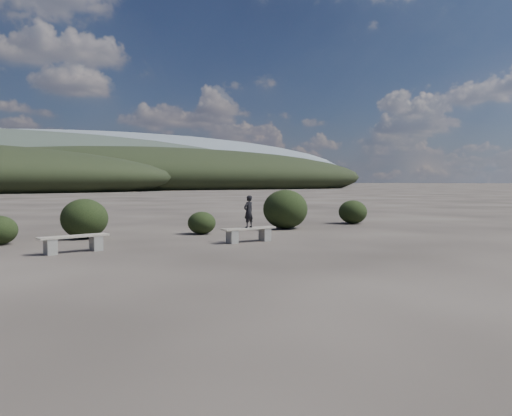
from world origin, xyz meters
TOP-DOWN VIEW (x-y plane):
  - ground at (0.00, 0.00)m, footprint 1200.00×1200.00m
  - bench_left at (-3.43, 5.36)m, footprint 1.77×0.68m
  - bench_right at (1.45, 5.08)m, footprint 1.74×0.47m
  - seated_person at (1.44, 5.08)m, footprint 0.40×0.33m
  - shrub_b at (-2.58, 8.52)m, footprint 1.46×1.46m
  - shrub_c at (1.15, 7.88)m, footprint 0.96×0.96m
  - shrub_d at (4.72, 8.15)m, footprint 1.70×1.70m
  - shrub_e at (8.43, 8.59)m, footprint 1.20×1.20m

SIDE VIEW (x-z plane):
  - ground at x=0.00m, z-range 0.00..0.00m
  - bench_right at x=1.45m, z-range 0.05..0.48m
  - bench_left at x=-3.43m, z-range 0.05..0.48m
  - shrub_c at x=1.15m, z-range 0.00..0.77m
  - shrub_e at x=8.43m, z-range 0.00..1.00m
  - shrub_b at x=-2.58m, z-range 0.00..1.25m
  - shrub_d at x=4.72m, z-range 0.00..1.49m
  - seated_person at x=1.44m, z-range 0.43..1.38m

